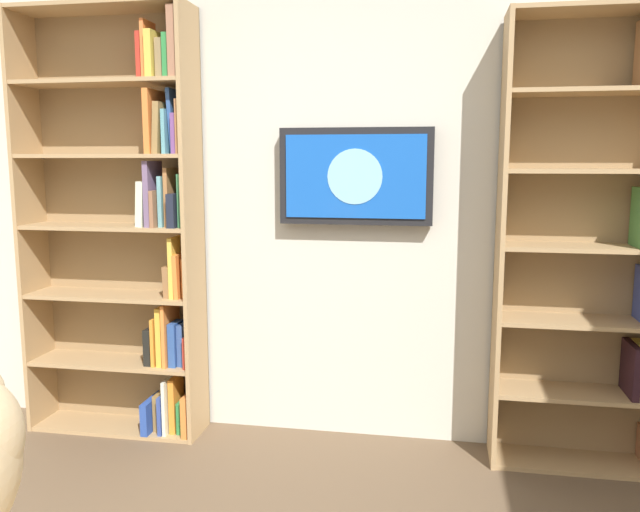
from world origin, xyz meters
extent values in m
cube|color=beige|center=(0.00, -2.23, 1.35)|extent=(4.52, 0.06, 2.70)
cube|color=tan|center=(-0.78, -2.04, 1.07)|extent=(0.02, 0.28, 2.13)
cube|color=#93754E|center=(-1.21, -2.17, 1.07)|extent=(0.89, 0.01, 2.13)
cube|color=tan|center=(-1.21, -2.04, 0.01)|extent=(0.85, 0.27, 0.02)
cube|color=tan|center=(-1.21, -2.04, 0.36)|extent=(0.85, 0.27, 0.02)
cube|color=tan|center=(-1.21, -2.04, 0.71)|extent=(0.85, 0.27, 0.02)
cube|color=tan|center=(-1.21, -2.04, 1.07)|extent=(0.85, 0.27, 0.02)
cube|color=tan|center=(-1.21, -2.04, 1.42)|extent=(0.85, 0.27, 0.02)
cube|color=tan|center=(-1.21, -2.04, 1.77)|extent=(0.85, 0.27, 0.02)
cube|color=tan|center=(-1.21, -2.04, 2.12)|extent=(0.85, 0.27, 0.02)
cube|color=gold|center=(-1.43, -2.04, 0.50)|extent=(0.04, 0.17, 0.25)
cube|color=black|center=(-1.40, -2.04, 0.50)|extent=(0.03, 0.23, 0.25)
cube|color=tan|center=(0.75, -2.04, 1.12)|extent=(0.02, 0.28, 2.24)
cube|color=tan|center=(1.68, -2.04, 1.12)|extent=(0.02, 0.28, 2.24)
cube|color=#93754E|center=(1.21, -2.17, 1.12)|extent=(0.95, 0.01, 2.24)
cube|color=tan|center=(1.21, -2.04, 0.01)|extent=(0.90, 0.27, 0.02)
cube|color=tan|center=(1.21, -2.04, 0.38)|extent=(0.90, 0.27, 0.02)
cube|color=tan|center=(1.21, -2.04, 0.75)|extent=(0.90, 0.27, 0.02)
cube|color=tan|center=(1.21, -2.04, 1.12)|extent=(0.90, 0.27, 0.02)
cube|color=tan|center=(1.21, -2.04, 1.49)|extent=(0.90, 0.27, 0.02)
cube|color=tan|center=(1.21, -2.04, 1.86)|extent=(0.90, 0.27, 0.02)
cube|color=tan|center=(1.21, -2.04, 2.23)|extent=(0.90, 0.27, 0.02)
cube|color=orange|center=(0.79, -2.02, 0.13)|extent=(0.03, 0.23, 0.22)
cube|color=#2B7D3E|center=(0.83, -2.02, 0.11)|extent=(0.04, 0.12, 0.17)
cube|color=orange|center=(0.87, -2.03, 0.17)|extent=(0.03, 0.14, 0.30)
cube|color=silver|center=(0.91, -2.05, 0.17)|extent=(0.02, 0.24, 0.29)
cube|color=#314792|center=(0.93, -2.04, 0.12)|extent=(0.02, 0.23, 0.21)
cube|color=olive|center=(0.97, -2.03, 0.12)|extent=(0.04, 0.13, 0.20)
cube|color=#29489F|center=(1.01, -2.02, 0.11)|extent=(0.04, 0.23, 0.17)
cube|color=red|center=(0.78, -2.04, 0.47)|extent=(0.02, 0.20, 0.17)
cube|color=#36538E|center=(0.82, -2.04, 0.50)|extent=(0.03, 0.13, 0.22)
cube|color=#2B5099|center=(0.86, -2.02, 0.51)|extent=(0.04, 0.13, 0.23)
cube|color=orange|center=(0.90, -2.04, 0.56)|extent=(0.02, 0.21, 0.33)
cube|color=gold|center=(0.93, -2.04, 0.55)|extent=(0.03, 0.18, 0.31)
cube|color=orange|center=(0.96, -2.04, 0.52)|extent=(0.02, 0.19, 0.25)
cube|color=black|center=(1.00, -2.03, 0.49)|extent=(0.04, 0.15, 0.19)
cube|color=orange|center=(0.79, -2.05, 0.86)|extent=(0.03, 0.14, 0.21)
cube|color=orange|center=(0.82, -2.04, 0.87)|extent=(0.03, 0.19, 0.23)
cube|color=gold|center=(0.85, -2.04, 0.92)|extent=(0.02, 0.18, 0.32)
cube|color=olive|center=(0.88, -2.04, 0.84)|extent=(0.04, 0.15, 0.16)
cube|color=#3B814D|center=(0.79, -2.04, 1.26)|extent=(0.03, 0.18, 0.27)
cube|color=#1B202F|center=(0.83, -2.03, 1.21)|extent=(0.04, 0.21, 0.17)
cube|color=#A56D3E|center=(0.87, -2.05, 1.28)|extent=(0.02, 0.16, 0.30)
cube|color=#64A1A7|center=(0.90, -2.05, 1.26)|extent=(0.02, 0.17, 0.26)
cube|color=#8E5F42|center=(0.93, -2.04, 1.22)|extent=(0.02, 0.24, 0.19)
cube|color=slate|center=(0.96, -2.02, 1.30)|extent=(0.03, 0.18, 0.33)
cube|color=beige|center=(1.00, -2.03, 1.24)|extent=(0.05, 0.18, 0.23)
cube|color=#A2693F|center=(0.78, -2.03, 1.63)|extent=(0.02, 0.19, 0.27)
cube|color=#714488|center=(0.81, -2.03, 1.60)|extent=(0.03, 0.16, 0.20)
cube|color=#315694|center=(0.84, -2.05, 1.66)|extent=(0.04, 0.14, 0.32)
cube|color=#599BA9|center=(0.86, -2.05, 1.61)|extent=(0.02, 0.19, 0.22)
cube|color=olive|center=(0.90, -2.04, 1.63)|extent=(0.05, 0.20, 0.26)
cube|color=orange|center=(0.94, -2.05, 1.66)|extent=(0.03, 0.24, 0.32)
cube|color=#9D694D|center=(0.79, -2.04, 2.03)|extent=(0.04, 0.24, 0.33)
cube|color=#2D833E|center=(0.84, -2.03, 1.97)|extent=(0.03, 0.18, 0.21)
cube|color=#8E744D|center=(0.88, -2.03, 1.96)|extent=(0.04, 0.13, 0.19)
cube|color=gold|center=(0.92, -2.03, 1.98)|extent=(0.04, 0.17, 0.23)
cube|color=orange|center=(0.96, -2.04, 2.01)|extent=(0.02, 0.15, 0.29)
cube|color=#B72E21|center=(0.99, -2.04, 1.98)|extent=(0.02, 0.13, 0.23)
cube|color=black|center=(-0.08, -2.15, 1.39)|extent=(0.77, 0.06, 0.48)
cube|color=blue|center=(-0.08, -2.12, 1.39)|extent=(0.70, 0.01, 0.41)
cylinder|color=#8CCCEA|center=(-0.08, -2.11, 1.39)|extent=(0.28, 0.00, 0.28)
camera|label=1|loc=(-0.48, 1.08, 1.47)|focal=36.04mm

